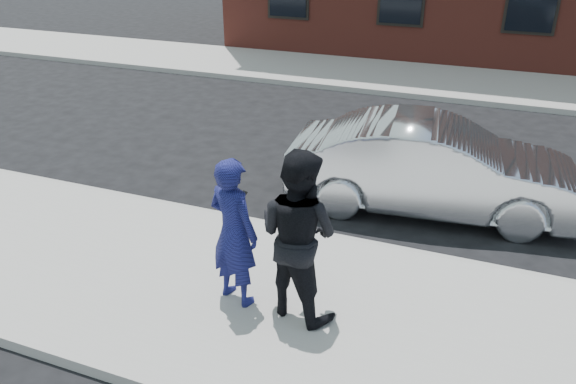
% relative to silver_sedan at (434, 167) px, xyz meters
% --- Properties ---
extents(ground, '(100.00, 100.00, 0.00)m').
position_rel_silver_sedan_xyz_m(ground, '(1.16, -3.20, -0.77)').
color(ground, black).
rests_on(ground, ground).
extents(near_sidewalk, '(50.00, 3.50, 0.15)m').
position_rel_silver_sedan_xyz_m(near_sidewalk, '(1.16, -3.45, -0.69)').
color(near_sidewalk, '#9B9893').
rests_on(near_sidewalk, ground).
extents(near_curb, '(50.00, 0.10, 0.15)m').
position_rel_silver_sedan_xyz_m(near_curb, '(1.16, -1.65, -0.69)').
color(near_curb, '#999691').
rests_on(near_curb, ground).
extents(far_sidewalk, '(50.00, 3.50, 0.15)m').
position_rel_silver_sedan_xyz_m(far_sidewalk, '(1.16, 8.05, -0.69)').
color(far_sidewalk, '#9B9893').
rests_on(far_sidewalk, ground).
extents(far_curb, '(50.00, 0.10, 0.15)m').
position_rel_silver_sedan_xyz_m(far_curb, '(1.16, 6.25, -0.69)').
color(far_curb, '#999691').
rests_on(far_curb, ground).
extents(silver_sedan, '(4.80, 2.12, 1.53)m').
position_rel_silver_sedan_xyz_m(silver_sedan, '(0.00, 0.00, 0.00)').
color(silver_sedan, '#B7BABF').
rests_on(silver_sedan, ground).
extents(man_hoodie, '(0.79, 0.64, 1.88)m').
position_rel_silver_sedan_xyz_m(man_hoodie, '(-1.84, -3.56, 0.33)').
color(man_hoodie, navy).
rests_on(man_hoodie, near_sidewalk).
extents(man_peacoat, '(1.19, 1.04, 2.08)m').
position_rel_silver_sedan_xyz_m(man_peacoat, '(-1.06, -3.49, 0.42)').
color(man_peacoat, black).
rests_on(man_peacoat, near_sidewalk).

